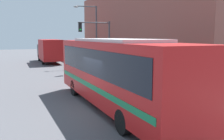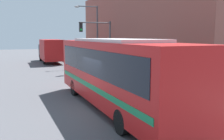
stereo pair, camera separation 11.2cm
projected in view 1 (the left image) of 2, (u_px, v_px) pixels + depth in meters
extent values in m
plane|color=#515156|center=(105.00, 111.00, 11.70)|extent=(120.00, 120.00, 0.00)
cube|color=#B7B2A8|center=(94.00, 63.00, 32.27)|extent=(2.83, 70.00, 0.13)
cube|color=brown|center=(143.00, 27.00, 28.90)|extent=(6.00, 28.43, 9.07)
cube|color=red|center=(116.00, 71.00, 11.90)|extent=(2.87, 11.15, 2.84)
cube|color=black|center=(116.00, 61.00, 11.83)|extent=(2.88, 10.26, 1.16)
cube|color=#197F4C|center=(116.00, 84.00, 11.98)|extent=(2.90, 10.71, 0.24)
cube|color=silver|center=(116.00, 41.00, 11.70)|extent=(2.51, 6.16, 0.16)
cylinder|color=black|center=(109.00, 85.00, 15.64)|extent=(0.31, 0.93, 0.92)
cylinder|color=black|center=(75.00, 88.00, 14.75)|extent=(0.31, 0.93, 0.92)
cylinder|color=black|center=(174.00, 114.00, 9.76)|extent=(0.31, 0.93, 0.92)
cylinder|color=black|center=(123.00, 122.00, 8.87)|extent=(0.31, 0.93, 0.92)
cube|color=#B21919|center=(50.00, 50.00, 32.13)|extent=(2.40, 5.82, 2.59)
cube|color=#262628|center=(46.00, 51.00, 35.90)|extent=(2.28, 2.26, 1.83)
cylinder|color=black|center=(39.00, 58.00, 35.26)|extent=(0.25, 0.90, 0.90)
cylinder|color=black|center=(43.00, 61.00, 30.92)|extent=(0.25, 0.90, 0.90)
cylinder|color=red|center=(167.00, 85.00, 15.82)|extent=(0.22, 0.22, 0.50)
sphere|color=red|center=(167.00, 81.00, 15.78)|extent=(0.21, 0.21, 0.21)
cylinder|color=red|center=(168.00, 85.00, 15.71)|extent=(0.10, 0.13, 0.10)
cylinder|color=#47474C|center=(109.00, 46.00, 25.18)|extent=(0.16, 0.16, 4.81)
cylinder|color=#47474C|center=(94.00, 23.00, 24.28)|extent=(3.20, 0.11, 0.11)
cube|color=black|center=(80.00, 27.00, 23.83)|extent=(0.30, 0.24, 0.90)
sphere|color=#19D83F|center=(80.00, 29.00, 23.73)|extent=(0.18, 0.18, 0.18)
cylinder|color=#47474C|center=(96.00, 36.00, 29.11)|extent=(0.18, 0.18, 6.80)
cylinder|color=#47474C|center=(86.00, 6.00, 28.22)|extent=(2.39, 0.11, 0.11)
ellipsoid|color=gray|center=(76.00, 7.00, 27.79)|extent=(0.56, 0.28, 0.20)
cylinder|color=#23283D|center=(116.00, 66.00, 24.50)|extent=(0.28, 0.28, 0.88)
cylinder|color=#338C4C|center=(116.00, 58.00, 24.39)|extent=(0.34, 0.34, 0.74)
sphere|color=tan|center=(116.00, 53.00, 24.33)|extent=(0.24, 0.24, 0.24)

